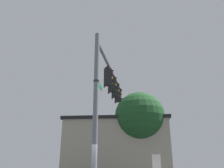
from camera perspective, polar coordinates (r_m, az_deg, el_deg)
The scene contains 9 objects.
signal_pole at distance 9.77m, azimuth -4.29°, elevation -7.08°, with size 0.23×0.23×7.82m, color slate.
mast_arm at distance 14.19m, azimuth -0.31°, elevation 3.62°, with size 0.18×0.18×7.22m, color slate.
traffic_light_nearest_pole at distance 13.17m, azimuth -0.88°, elevation 1.79°, with size 0.54×0.49×1.31m.
traffic_light_mid_inner at distance 14.36m, azimuth 0.12°, elevation -0.03°, with size 0.54×0.49×1.31m.
traffic_light_mid_outer at distance 15.57m, azimuth 0.96°, elevation -1.57°, with size 0.54×0.49×1.31m.
traffic_light_arm_end at distance 16.79m, azimuth 1.68°, elevation -2.88°, with size 0.54×0.49×1.31m.
street_name_sign at distance 10.49m, azimuth -3.61°, elevation 0.08°, with size 1.12×0.80×0.22m.
storefront_building at distance 24.15m, azimuth 1.40°, elevation -16.58°, with size 11.67×12.67×5.92m.
tree_by_storefront at distance 22.04m, azimuth 7.19°, elevation -8.52°, with size 4.95×4.95×8.39m.
Camera 1 is at (9.03, -3.11, 1.86)m, focal length 35.34 mm.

